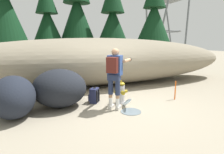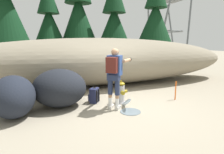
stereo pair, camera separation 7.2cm
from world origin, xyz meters
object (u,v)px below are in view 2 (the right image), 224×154
object	(u,v)px
boulder_small	(43,92)
survey_stake	(176,91)
spare_backpack	(94,95)
boulder_large	(13,97)
fire_hydrant	(121,93)
utility_worker	(115,71)
boulder_mid	(60,88)

from	to	relation	value
boulder_small	survey_stake	size ratio (longest dim) A/B	1.18
spare_backpack	boulder_small	xyz separation A→B (m)	(-1.48, 0.75, 0.01)
spare_backpack	boulder_large	world-z (taller)	boulder_large
spare_backpack	boulder_large	size ratio (longest dim) A/B	0.36
fire_hydrant	survey_stake	world-z (taller)	fire_hydrant
fire_hydrant	utility_worker	xyz separation A→B (m)	(-0.33, -0.40, 0.73)
boulder_small	survey_stake	world-z (taller)	survey_stake
fire_hydrant	boulder_large	world-z (taller)	boulder_large
fire_hydrant	boulder_mid	size ratio (longest dim) A/B	0.46
fire_hydrant	survey_stake	distance (m)	1.76
boulder_large	boulder_small	bearing A→B (deg)	64.49
utility_worker	survey_stake	world-z (taller)	utility_worker
fire_hydrant	boulder_small	distance (m)	2.46
utility_worker	survey_stake	bearing A→B (deg)	-45.55
survey_stake	utility_worker	bearing A→B (deg)	-174.66
spare_backpack	boulder_small	size ratio (longest dim) A/B	0.66
boulder_large	survey_stake	size ratio (longest dim) A/B	2.20
utility_worker	spare_backpack	size ratio (longest dim) A/B	3.50
spare_backpack	boulder_mid	world-z (taller)	boulder_mid
boulder_large	boulder_small	distance (m)	1.43
spare_backpack	boulder_small	bearing A→B (deg)	7.45
utility_worker	boulder_large	size ratio (longest dim) A/B	1.25
utility_worker	boulder_mid	bearing A→B (deg)	103.69
spare_backpack	survey_stake	world-z (taller)	survey_stake
utility_worker	spare_backpack	bearing A→B (deg)	70.40
utility_worker	boulder_large	world-z (taller)	utility_worker
fire_hydrant	boulder_large	xyz separation A→B (m)	(-2.83, -0.22, 0.20)
boulder_large	spare_backpack	bearing A→B (deg)	13.86
boulder_large	boulder_small	world-z (taller)	boulder_large
boulder_small	survey_stake	distance (m)	4.17
utility_worker	boulder_small	distance (m)	2.52
boulder_small	spare_backpack	bearing A→B (deg)	-26.97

